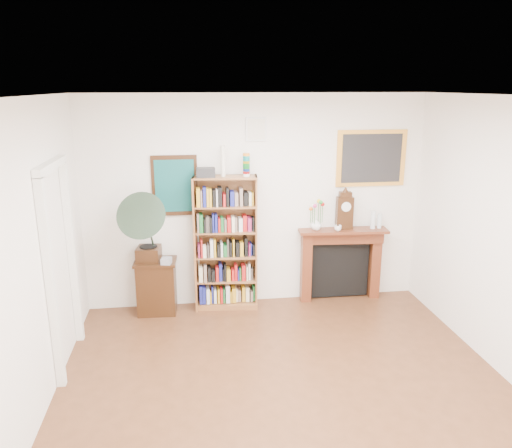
{
  "coord_description": "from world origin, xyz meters",
  "views": [
    {
      "loc": [
        -0.89,
        -3.87,
        2.89
      ],
      "look_at": [
        -0.12,
        1.6,
        1.35
      ],
      "focal_mm": 35.0,
      "sensor_mm": 36.0,
      "label": 1
    }
  ],
  "objects_px": {
    "gramophone": "(146,223)",
    "side_cabinet": "(157,286)",
    "bottle_left": "(373,220)",
    "mantel_clock": "(345,211)",
    "fireplace": "(341,258)",
    "cd_stack": "(166,261)",
    "teacup": "(338,228)",
    "bottle_right": "(380,221)",
    "bookshelf": "(226,236)",
    "flower_vase": "(316,224)"
  },
  "relations": [
    {
      "from": "fireplace",
      "to": "teacup",
      "type": "relative_size",
      "value": 12.59
    },
    {
      "from": "fireplace",
      "to": "bottle_left",
      "type": "height_order",
      "value": "bottle_left"
    },
    {
      "from": "gramophone",
      "to": "fireplace",
      "type": "bearing_deg",
      "value": 13.26
    },
    {
      "from": "gramophone",
      "to": "cd_stack",
      "type": "bearing_deg",
      "value": 5.69
    },
    {
      "from": "flower_vase",
      "to": "teacup",
      "type": "height_order",
      "value": "flower_vase"
    },
    {
      "from": "gramophone",
      "to": "bottle_left",
      "type": "xyz_separation_m",
      "value": [
        2.99,
        0.2,
        -0.12
      ]
    },
    {
      "from": "mantel_clock",
      "to": "bottle_left",
      "type": "xyz_separation_m",
      "value": [
        0.39,
        -0.04,
        -0.12
      ]
    },
    {
      "from": "flower_vase",
      "to": "teacup",
      "type": "relative_size",
      "value": 1.57
    },
    {
      "from": "teacup",
      "to": "flower_vase",
      "type": "bearing_deg",
      "value": 163.18
    },
    {
      "from": "bottle_left",
      "to": "bottle_right",
      "type": "xyz_separation_m",
      "value": [
        0.1,
        0.01,
        -0.02
      ]
    },
    {
      "from": "gramophone",
      "to": "mantel_clock",
      "type": "relative_size",
      "value": 1.88
    },
    {
      "from": "flower_vase",
      "to": "bottle_left",
      "type": "distance_m",
      "value": 0.78
    },
    {
      "from": "bookshelf",
      "to": "bottle_right",
      "type": "distance_m",
      "value": 2.1
    },
    {
      "from": "fireplace",
      "to": "cd_stack",
      "type": "xyz_separation_m",
      "value": [
        -2.36,
        -0.27,
        0.17
      ]
    },
    {
      "from": "bookshelf",
      "to": "bottle_left",
      "type": "distance_m",
      "value": 2.0
    },
    {
      "from": "gramophone",
      "to": "mantel_clock",
      "type": "bearing_deg",
      "value": 12.8
    },
    {
      "from": "fireplace",
      "to": "bottle_right",
      "type": "bearing_deg",
      "value": -1.76
    },
    {
      "from": "fireplace",
      "to": "cd_stack",
      "type": "height_order",
      "value": "fireplace"
    },
    {
      "from": "bottle_left",
      "to": "mantel_clock",
      "type": "bearing_deg",
      "value": 173.61
    },
    {
      "from": "cd_stack",
      "to": "mantel_clock",
      "type": "xyz_separation_m",
      "value": [
        2.37,
        0.25,
        0.5
      ]
    },
    {
      "from": "gramophone",
      "to": "bottle_right",
      "type": "relative_size",
      "value": 4.77
    },
    {
      "from": "bookshelf",
      "to": "side_cabinet",
      "type": "xyz_separation_m",
      "value": [
        -0.92,
        -0.04,
        -0.64
      ]
    },
    {
      "from": "bookshelf",
      "to": "gramophone",
      "type": "xyz_separation_m",
      "value": [
        -0.99,
        -0.18,
        0.26
      ]
    },
    {
      "from": "fireplace",
      "to": "bookshelf",
      "type": "bearing_deg",
      "value": -172.98
    },
    {
      "from": "fireplace",
      "to": "teacup",
      "type": "height_order",
      "value": "teacup"
    },
    {
      "from": "gramophone",
      "to": "flower_vase",
      "type": "bearing_deg",
      "value": 13.6
    },
    {
      "from": "cd_stack",
      "to": "side_cabinet",
      "type": "bearing_deg",
      "value": 135.22
    },
    {
      "from": "cd_stack",
      "to": "bottle_right",
      "type": "xyz_separation_m",
      "value": [
        2.86,
        0.21,
        0.36
      ]
    },
    {
      "from": "side_cabinet",
      "to": "flower_vase",
      "type": "height_order",
      "value": "flower_vase"
    },
    {
      "from": "side_cabinet",
      "to": "bottle_right",
      "type": "xyz_separation_m",
      "value": [
        3.01,
        0.07,
        0.75
      ]
    },
    {
      "from": "flower_vase",
      "to": "teacup",
      "type": "bearing_deg",
      "value": -16.82
    },
    {
      "from": "teacup",
      "to": "mantel_clock",
      "type": "bearing_deg",
      "value": 38.81
    },
    {
      "from": "gramophone",
      "to": "side_cabinet",
      "type": "bearing_deg",
      "value": 68.41
    },
    {
      "from": "gramophone",
      "to": "flower_vase",
      "type": "height_order",
      "value": "gramophone"
    },
    {
      "from": "side_cabinet",
      "to": "cd_stack",
      "type": "relative_size",
      "value": 5.99
    },
    {
      "from": "cd_stack",
      "to": "bottle_left",
      "type": "relative_size",
      "value": 0.5
    },
    {
      "from": "fireplace",
      "to": "cd_stack",
      "type": "relative_size",
      "value": 10.16
    },
    {
      "from": "bottle_left",
      "to": "bottle_right",
      "type": "height_order",
      "value": "bottle_left"
    },
    {
      "from": "side_cabinet",
      "to": "bottle_right",
      "type": "relative_size",
      "value": 3.6
    },
    {
      "from": "bookshelf",
      "to": "cd_stack",
      "type": "distance_m",
      "value": 0.83
    },
    {
      "from": "mantel_clock",
      "to": "fireplace",
      "type": "bearing_deg",
      "value": 135.62
    },
    {
      "from": "fireplace",
      "to": "teacup",
      "type": "xyz_separation_m",
      "value": [
        -0.09,
        -0.11,
        0.46
      ]
    },
    {
      "from": "bookshelf",
      "to": "cd_stack",
      "type": "relative_size",
      "value": 17.09
    },
    {
      "from": "fireplace",
      "to": "flower_vase",
      "type": "height_order",
      "value": "flower_vase"
    },
    {
      "from": "side_cabinet",
      "to": "mantel_clock",
      "type": "xyz_separation_m",
      "value": [
        2.52,
        0.1,
        0.9
      ]
    },
    {
      "from": "cd_stack",
      "to": "teacup",
      "type": "xyz_separation_m",
      "value": [
        2.26,
        0.16,
        0.29
      ]
    },
    {
      "from": "fireplace",
      "to": "cd_stack",
      "type": "distance_m",
      "value": 2.38
    },
    {
      "from": "bookshelf",
      "to": "mantel_clock",
      "type": "relative_size",
      "value": 4.04
    },
    {
      "from": "mantel_clock",
      "to": "bottle_right",
      "type": "relative_size",
      "value": 2.54
    },
    {
      "from": "side_cabinet",
      "to": "cd_stack",
      "type": "distance_m",
      "value": 0.45
    }
  ]
}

